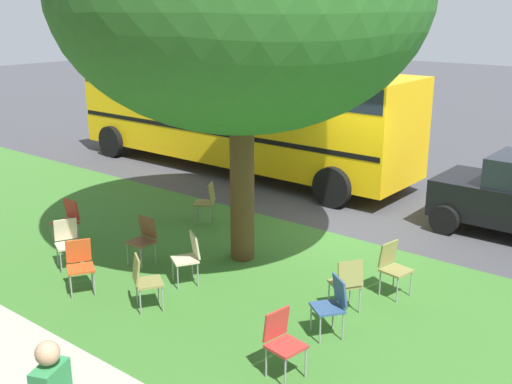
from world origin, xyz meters
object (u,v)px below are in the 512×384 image
at_px(chair_5, 68,218).
at_px(chair_8, 393,265).
at_px(chair_9, 282,339).
at_px(chair_4, 144,237).
at_px(chair_0, 347,281).
at_px(chair_6, 144,278).
at_px(chair_10, 189,255).
at_px(chair_1, 207,200).
at_px(school_bus, 236,108).
at_px(chair_2, 67,240).
at_px(chair_7, 332,302).
at_px(chair_3, 80,262).

relative_size(chair_5, chair_8, 1.00).
bearing_deg(chair_9, chair_4, -17.66).
bearing_deg(chair_0, chair_9, 96.90).
bearing_deg(chair_6, chair_10, -83.54).
bearing_deg(chair_10, chair_1, -52.46).
distance_m(chair_1, chair_8, 4.75).
bearing_deg(chair_8, chair_10, 31.70).
bearing_deg(school_bus, chair_2, 106.90).
xyz_separation_m(chair_5, chair_6, (-3.27, 0.92, 0.00)).
distance_m(chair_1, chair_9, 5.92).
height_order(chair_8, chair_9, same).
xyz_separation_m(chair_5, chair_7, (-5.93, -0.21, 0.00)).
xyz_separation_m(chair_3, chair_7, (-3.94, -1.37, 0.00)).
relative_size(chair_5, chair_7, 1.00).
height_order(chair_3, chair_8, same).
distance_m(chair_0, school_bus, 8.96).
height_order(chair_2, chair_10, same).
xyz_separation_m(chair_0, chair_4, (3.81, 0.68, 0.00)).
distance_m(chair_2, chair_8, 5.65).
bearing_deg(chair_1, school_bus, -57.43).
height_order(chair_0, chair_7, same).
height_order(chair_3, chair_9, same).
height_order(chair_1, chair_5, same).
relative_size(chair_0, school_bus, 0.08).
height_order(chair_0, chair_3, same).
height_order(chair_6, chair_10, same).
distance_m(chair_3, school_bus, 8.38).
distance_m(chair_1, school_bus, 4.79).
xyz_separation_m(chair_6, chair_10, (0.12, -1.10, 0.00)).
bearing_deg(chair_7, chair_5, 2.03).
bearing_deg(chair_6, chair_9, 177.69).
distance_m(chair_2, chair_7, 5.03).
xyz_separation_m(chair_4, chair_5, (1.92, 0.26, 0.00)).
xyz_separation_m(chair_6, chair_7, (-2.66, -1.13, 0.00)).
distance_m(chair_2, chair_9, 5.00).
height_order(chair_1, chair_9, same).
distance_m(chair_1, chair_3, 3.82).
bearing_deg(chair_10, chair_6, 96.46).
distance_m(chair_6, chair_10, 1.10).
relative_size(chair_1, chair_9, 1.00).
distance_m(chair_1, chair_10, 3.04).
xyz_separation_m(chair_0, chair_9, (-0.24, 1.97, 0.00)).
height_order(chair_6, chair_9, same).
relative_size(chair_7, chair_8, 1.00).
relative_size(chair_3, chair_7, 1.00).
bearing_deg(chair_9, school_bus, -46.35).
bearing_deg(chair_2, chair_0, -161.04).
relative_size(chair_2, chair_8, 1.00).
bearing_deg(chair_10, chair_3, 49.27).
bearing_deg(school_bus, chair_9, 133.65).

